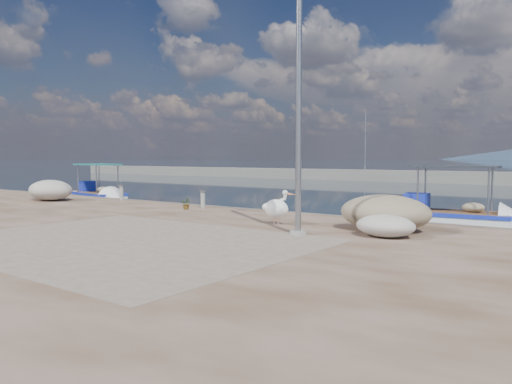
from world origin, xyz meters
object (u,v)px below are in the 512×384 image
object	(u,v)px
bollard_near	(203,199)
pelican	(277,208)
boat_right	(452,220)
lamp_post	(299,111)
boat_left	(98,198)

from	to	relation	value
bollard_near	pelican	bearing A→B (deg)	-23.62
boat_right	bollard_near	bearing A→B (deg)	-159.08
pelican	bollard_near	distance (m)	5.64
bollard_near	boat_right	bearing A→B (deg)	27.35
lamp_post	bollard_near	distance (m)	8.17
boat_left	boat_right	distance (m)	19.70
boat_right	pelican	size ratio (longest dim) A/B	5.00
boat_left	lamp_post	bearing A→B (deg)	-10.36
pelican	lamp_post	size ratio (longest dim) A/B	0.16
boat_left	bollard_near	size ratio (longest dim) A/B	7.58
pelican	boat_left	bearing A→B (deg)	151.43
boat_right	pelican	xyz separation A→B (m)	(-3.44, -6.71, 0.80)
boat_left	pelican	xyz separation A→B (m)	(16.20, -5.19, 0.81)
boat_right	pelican	distance (m)	7.58
pelican	boat_right	bearing A→B (deg)	52.05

